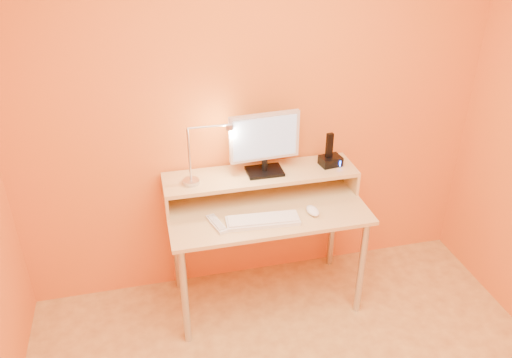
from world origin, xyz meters
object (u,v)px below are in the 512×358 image
object	(u,v)px
lamp_base	(191,182)
keyboard	(263,221)
remote_control	(217,224)
phone_dock	(330,161)
monitor_panel	(264,137)
mouse	(313,211)

from	to	relation	value
lamp_base	keyboard	world-z (taller)	lamp_base
remote_control	phone_dock	bearing A→B (deg)	3.43
monitor_panel	keyboard	bearing A→B (deg)	-109.53
mouse	lamp_base	bearing A→B (deg)	153.55
mouse	remote_control	size ratio (longest dim) A/B	0.60
lamp_base	phone_dock	world-z (taller)	phone_dock
lamp_base	phone_dock	distance (m)	0.89
lamp_base	mouse	size ratio (longest dim) A/B	0.85
phone_dock	mouse	distance (m)	0.38
phone_dock	monitor_panel	bearing A→B (deg)	170.99
monitor_panel	mouse	xyz separation A→B (m)	(0.23, -0.29, -0.38)
monitor_panel	phone_dock	xyz separation A→B (m)	(0.43, -0.01, -0.21)
mouse	remote_control	distance (m)	0.58
remote_control	monitor_panel	bearing A→B (deg)	22.76
lamp_base	phone_dock	xyz separation A→B (m)	(0.89, 0.03, 0.02)
monitor_panel	keyboard	distance (m)	0.50
phone_dock	lamp_base	bearing A→B (deg)	174.26
monitor_panel	remote_control	world-z (taller)	monitor_panel
phone_dock	keyboard	bearing A→B (deg)	-157.49
phone_dock	keyboard	world-z (taller)	phone_dock
phone_dock	remote_control	distance (m)	0.84
monitor_panel	mouse	size ratio (longest dim) A/B	3.67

